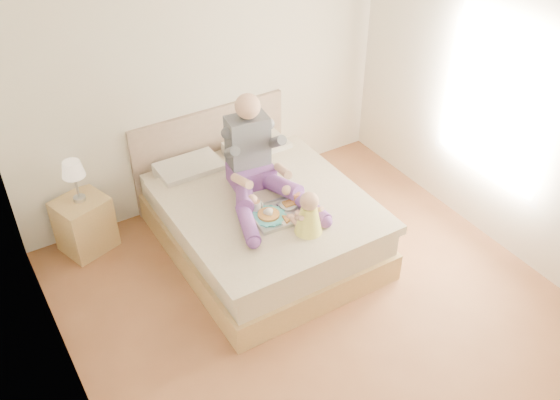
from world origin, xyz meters
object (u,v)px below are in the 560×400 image
bed (258,216)px  tray (279,212)px  nightstand (85,224)px  adult (256,165)px  baby (308,216)px

bed → tray: size_ratio=4.18×
nightstand → adult: adult is taller
bed → tray: 0.52m
bed → baby: (0.08, -0.72, 0.45)m
tray → adult: bearing=91.8°
nightstand → baby: (1.53, -1.52, 0.49)m
nightstand → tray: bearing=-57.9°
adult → tray: bearing=-85.4°
bed → nightstand: size_ratio=3.92×
tray → baby: bearing=-68.5°
nightstand → adult: 1.76m
nightstand → bed: bearing=-46.8°
bed → baby: baby is taller
bed → nightstand: (-1.45, 0.80, -0.04)m
bed → tray: bearing=-91.8°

